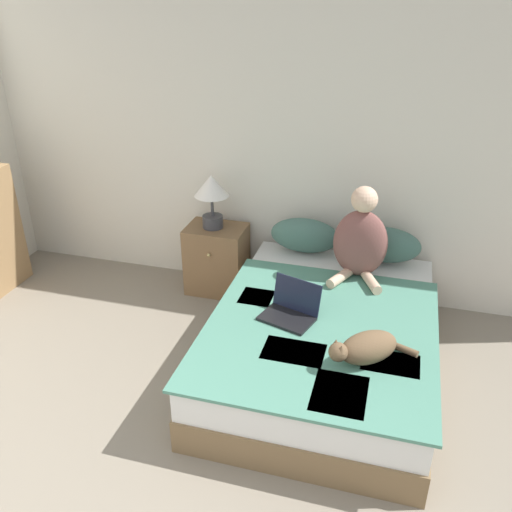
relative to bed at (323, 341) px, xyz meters
The scene contains 9 objects.
wall_back 1.58m from the bed, 116.70° to the left, with size 5.91×0.05×2.55m.
bed is the anchor object (origin of this frame).
pillow_near 0.97m from the bed, 110.11° to the left, with size 0.54×0.23×0.28m.
pillow_far 0.97m from the bed, 69.90° to the left, with size 0.54×0.23×0.28m.
person_sitting 0.77m from the bed, 75.85° to the left, with size 0.39×0.38×0.68m.
cat_tabby 0.61m from the bed, 55.77° to the right, with size 0.49×0.38×0.19m.
laptop_open 0.36m from the bed, 153.90° to the right, with size 0.39×0.35×0.23m.
nightstand 1.31m from the bed, 142.10° to the left, with size 0.48×0.37×0.58m.
table_lamp 1.48m from the bed, 142.75° to the left, with size 0.27×0.27×0.44m.
Camera 1 is at (0.90, -0.31, 2.37)m, focal length 38.00 mm.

